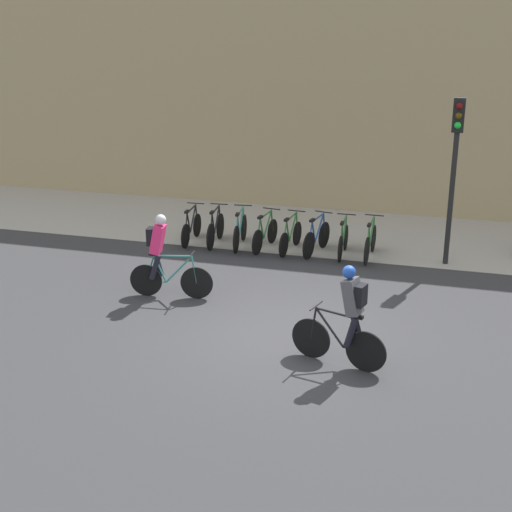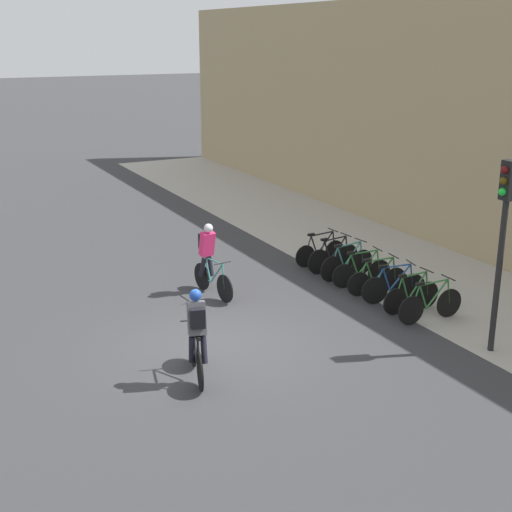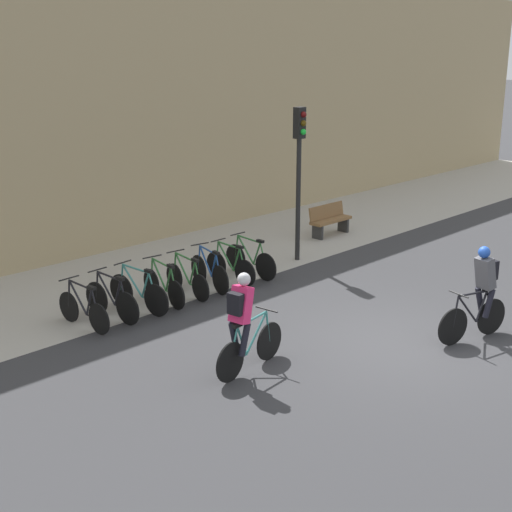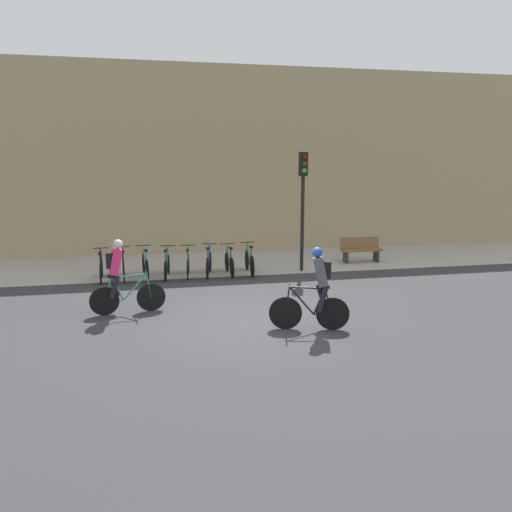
{
  "view_description": "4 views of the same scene",
  "coord_description": "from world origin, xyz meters",
  "px_view_note": "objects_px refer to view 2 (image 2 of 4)",
  "views": [
    {
      "loc": [
        2.69,
        -11.63,
        5.64
      ],
      "look_at": [
        -1.01,
        1.35,
        1.02
      ],
      "focal_mm": 50.0,
      "sensor_mm": 36.0,
      "label": 1
    },
    {
      "loc": [
        12.24,
        -5.33,
        6.11
      ],
      "look_at": [
        -2.17,
        2.04,
        1.07
      ],
      "focal_mm": 50.0,
      "sensor_mm": 36.0,
      "label": 2
    },
    {
      "loc": [
        -10.62,
        -6.65,
        5.32
      ],
      "look_at": [
        -0.62,
        3.18,
        1.15
      ],
      "focal_mm": 50.0,
      "sensor_mm": 36.0,
      "label": 3
    },
    {
      "loc": [
        -2.18,
        -10.65,
        3.52
      ],
      "look_at": [
        0.64,
        2.71,
        0.97
      ],
      "focal_mm": 35.0,
      "sensor_mm": 36.0,
      "label": 4
    }
  ],
  "objects_px": {
    "parked_bike_0": "(320,251)",
    "traffic_light_pole": "(503,223)",
    "parked_bike_6": "(411,295)",
    "parked_bike_2": "(347,263)",
    "parked_bike_7": "(430,304)",
    "cyclist_pink": "(209,257)",
    "parked_bike_3": "(361,271)",
    "parked_bike_4": "(377,279)",
    "parked_bike_1": "(333,257)",
    "parked_bike_5": "(394,286)",
    "cyclist_grey": "(197,334)"
  },
  "relations": [
    {
      "from": "parked_bike_0",
      "to": "traffic_light_pole",
      "type": "relative_size",
      "value": 0.42
    },
    {
      "from": "traffic_light_pole",
      "to": "parked_bike_6",
      "type": "bearing_deg",
      "value": -178.45
    },
    {
      "from": "parked_bike_2",
      "to": "parked_bike_7",
      "type": "height_order",
      "value": "parked_bike_2"
    },
    {
      "from": "parked_bike_0",
      "to": "parked_bike_7",
      "type": "distance_m",
      "value": 4.6
    },
    {
      "from": "cyclist_pink",
      "to": "parked_bike_7",
      "type": "bearing_deg",
      "value": 43.74
    },
    {
      "from": "parked_bike_3",
      "to": "parked_bike_4",
      "type": "bearing_deg",
      "value": -0.04
    },
    {
      "from": "parked_bike_1",
      "to": "parked_bike_2",
      "type": "height_order",
      "value": "parked_bike_2"
    },
    {
      "from": "parked_bike_5",
      "to": "parked_bike_7",
      "type": "bearing_deg",
      "value": -0.04
    },
    {
      "from": "parked_bike_1",
      "to": "parked_bike_6",
      "type": "height_order",
      "value": "parked_bike_1"
    },
    {
      "from": "cyclist_grey",
      "to": "parked_bike_3",
      "type": "xyz_separation_m",
      "value": [
        -2.96,
        5.72,
        -0.56
      ]
    },
    {
      "from": "cyclist_pink",
      "to": "parked_bike_4",
      "type": "xyz_separation_m",
      "value": [
        1.86,
        3.67,
        -0.56
      ]
    },
    {
      "from": "parked_bike_1",
      "to": "parked_bike_5",
      "type": "height_order",
      "value": "parked_bike_1"
    },
    {
      "from": "parked_bike_6",
      "to": "traffic_light_pole",
      "type": "distance_m",
      "value": 3.34
    },
    {
      "from": "parked_bike_3",
      "to": "parked_bike_6",
      "type": "relative_size",
      "value": 1.03
    },
    {
      "from": "parked_bike_2",
      "to": "parked_bike_6",
      "type": "distance_m",
      "value": 2.63
    },
    {
      "from": "cyclist_grey",
      "to": "parked_bike_7",
      "type": "distance_m",
      "value": 5.75
    },
    {
      "from": "parked_bike_2",
      "to": "parked_bike_3",
      "type": "xyz_separation_m",
      "value": [
        0.66,
        -0.0,
        -0.02
      ]
    },
    {
      "from": "cyclist_pink",
      "to": "parked_bike_0",
      "type": "distance_m",
      "value": 3.79
    },
    {
      "from": "cyclist_pink",
      "to": "parked_bike_2",
      "type": "bearing_deg",
      "value": 81.46
    },
    {
      "from": "parked_bike_0",
      "to": "parked_bike_3",
      "type": "xyz_separation_m",
      "value": [
        1.97,
        -0.0,
        0.0
      ]
    },
    {
      "from": "parked_bike_3",
      "to": "parked_bike_5",
      "type": "bearing_deg",
      "value": 0.05
    },
    {
      "from": "parked_bike_7",
      "to": "parked_bike_2",
      "type": "bearing_deg",
      "value": 180.0
    },
    {
      "from": "parked_bike_1",
      "to": "traffic_light_pole",
      "type": "relative_size",
      "value": 0.43
    },
    {
      "from": "parked_bike_2",
      "to": "parked_bike_4",
      "type": "distance_m",
      "value": 1.31
    },
    {
      "from": "parked_bike_6",
      "to": "parked_bike_2",
      "type": "bearing_deg",
      "value": -179.99
    },
    {
      "from": "parked_bike_2",
      "to": "parked_bike_3",
      "type": "height_order",
      "value": "parked_bike_2"
    },
    {
      "from": "parked_bike_1",
      "to": "parked_bike_7",
      "type": "relative_size",
      "value": 0.96
    },
    {
      "from": "parked_bike_5",
      "to": "parked_bike_6",
      "type": "relative_size",
      "value": 1.02
    },
    {
      "from": "parked_bike_1",
      "to": "parked_bike_3",
      "type": "bearing_deg",
      "value": -0.05
    },
    {
      "from": "parked_bike_2",
      "to": "parked_bike_4",
      "type": "xyz_separation_m",
      "value": [
        1.31,
        -0.0,
        -0.03
      ]
    },
    {
      "from": "parked_bike_0",
      "to": "cyclist_pink",
      "type": "bearing_deg",
      "value": -78.25
    },
    {
      "from": "parked_bike_0",
      "to": "parked_bike_5",
      "type": "height_order",
      "value": "parked_bike_5"
    },
    {
      "from": "parked_bike_1",
      "to": "parked_bike_5",
      "type": "bearing_deg",
      "value": -0.0
    },
    {
      "from": "parked_bike_1",
      "to": "parked_bike_5",
      "type": "relative_size",
      "value": 1.02
    },
    {
      "from": "parked_bike_4",
      "to": "parked_bike_7",
      "type": "height_order",
      "value": "parked_bike_7"
    },
    {
      "from": "cyclist_pink",
      "to": "parked_bike_3",
      "type": "bearing_deg",
      "value": 71.8
    },
    {
      "from": "parked_bike_5",
      "to": "traffic_light_pole",
      "type": "bearing_deg",
      "value": 1.21
    },
    {
      "from": "cyclist_grey",
      "to": "parked_bike_5",
      "type": "relative_size",
      "value": 1.11
    },
    {
      "from": "cyclist_pink",
      "to": "parked_bike_7",
      "type": "relative_size",
      "value": 1.04
    },
    {
      "from": "cyclist_grey",
      "to": "traffic_light_pole",
      "type": "distance_m",
      "value": 6.21
    },
    {
      "from": "parked_bike_4",
      "to": "traffic_light_pole",
      "type": "distance_m",
      "value": 4.39
    },
    {
      "from": "cyclist_pink",
      "to": "parked_bike_7",
      "type": "height_order",
      "value": "cyclist_pink"
    },
    {
      "from": "parked_bike_4",
      "to": "parked_bike_2",
      "type": "bearing_deg",
      "value": 179.96
    },
    {
      "from": "cyclist_pink",
      "to": "parked_bike_1",
      "type": "relative_size",
      "value": 1.08
    },
    {
      "from": "parked_bike_7",
      "to": "traffic_light_pole",
      "type": "relative_size",
      "value": 0.44
    },
    {
      "from": "parked_bike_6",
      "to": "parked_bike_7",
      "type": "relative_size",
      "value": 0.92
    },
    {
      "from": "cyclist_pink",
      "to": "parked_bike_3",
      "type": "distance_m",
      "value": 3.9
    },
    {
      "from": "parked_bike_5",
      "to": "parked_bike_7",
      "type": "xyz_separation_m",
      "value": [
        1.32,
        -0.0,
        0.0
      ]
    },
    {
      "from": "parked_bike_6",
      "to": "parked_bike_5",
      "type": "bearing_deg",
      "value": 179.97
    },
    {
      "from": "parked_bike_0",
      "to": "parked_bike_2",
      "type": "distance_m",
      "value": 1.31
    }
  ]
}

